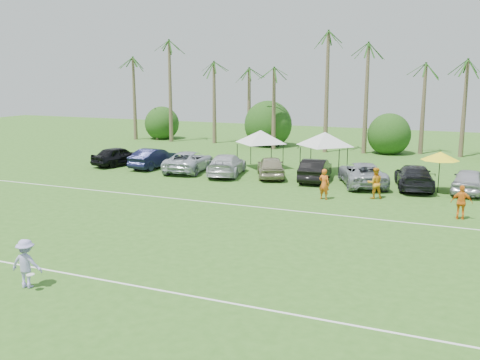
% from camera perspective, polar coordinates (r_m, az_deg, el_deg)
% --- Properties ---
extents(ground, '(120.00, 120.00, 0.00)m').
position_cam_1_polar(ground, '(19.12, -20.74, -11.54)').
color(ground, '#32631D').
rests_on(ground, ground).
extents(field_lines, '(80.00, 12.10, 0.01)m').
position_cam_1_polar(field_lines, '(25.10, -8.03, -5.45)').
color(field_lines, white).
rests_on(field_lines, ground).
extents(palm_tree_0, '(2.40, 2.40, 8.90)m').
position_cam_1_polar(palm_tree_0, '(61.20, -11.46, 11.33)').
color(palm_tree_0, brown).
rests_on(palm_tree_0, ground).
extents(palm_tree_1, '(2.40, 2.40, 9.90)m').
position_cam_1_polar(palm_tree_1, '(58.53, -7.36, 12.32)').
color(palm_tree_1, brown).
rests_on(palm_tree_1, ground).
extents(palm_tree_2, '(2.40, 2.40, 10.90)m').
position_cam_1_polar(palm_tree_2, '(56.20, -2.86, 13.33)').
color(palm_tree_2, brown).
rests_on(palm_tree_2, ground).
extents(palm_tree_3, '(2.40, 2.40, 11.90)m').
position_cam_1_polar(palm_tree_3, '(54.61, 1.02, 14.29)').
color(palm_tree_3, brown).
rests_on(palm_tree_3, ground).
extents(palm_tree_4, '(2.40, 2.40, 8.90)m').
position_cam_1_polar(palm_tree_4, '(53.15, 5.09, 11.55)').
color(palm_tree_4, brown).
rests_on(palm_tree_4, ground).
extents(palm_tree_5, '(2.40, 2.40, 9.90)m').
position_cam_1_polar(palm_tree_5, '(52.06, 9.40, 12.41)').
color(palm_tree_5, brown).
rests_on(palm_tree_5, ground).
extents(palm_tree_6, '(2.40, 2.40, 10.90)m').
position_cam_1_polar(palm_tree_6, '(51.27, 13.89, 13.22)').
color(palm_tree_6, brown).
rests_on(palm_tree_6, ground).
extents(palm_tree_7, '(2.40, 2.40, 11.90)m').
position_cam_1_polar(palm_tree_7, '(50.80, 18.52, 13.96)').
color(palm_tree_7, brown).
rests_on(palm_tree_7, ground).
extents(palm_tree_8, '(2.40, 2.40, 8.90)m').
position_cam_1_polar(palm_tree_8, '(50.51, 24.08, 10.65)').
color(palm_tree_8, brown).
rests_on(palm_tree_8, ground).
extents(bush_tree_0, '(4.00, 4.00, 4.00)m').
position_cam_1_polar(bush_tree_0, '(60.65, -8.37, 6.06)').
color(bush_tree_0, brown).
rests_on(bush_tree_0, ground).
extents(bush_tree_1, '(4.00, 4.00, 4.00)m').
position_cam_1_polar(bush_tree_1, '(55.01, 3.33, 5.63)').
color(bush_tree_1, brown).
rests_on(bush_tree_1, ground).
extents(bush_tree_2, '(4.00, 4.00, 4.00)m').
position_cam_1_polar(bush_tree_2, '(52.20, 15.86, 4.92)').
color(bush_tree_2, brown).
rests_on(bush_tree_2, ground).
extents(sideline_player_a, '(0.73, 0.56, 1.80)m').
position_cam_1_polar(sideline_player_a, '(31.33, 8.96, -0.43)').
color(sideline_player_a, '#DF5D18').
rests_on(sideline_player_a, ground).
extents(sideline_player_b, '(1.09, 0.99, 1.84)m').
position_cam_1_polar(sideline_player_b, '(32.13, 14.20, -0.32)').
color(sideline_player_b, orange).
rests_on(sideline_player_b, ground).
extents(sideline_player_c, '(1.04, 0.48, 1.74)m').
position_cam_1_polar(sideline_player_c, '(28.90, 22.56, -2.22)').
color(sideline_player_c, orange).
rests_on(sideline_player_c, ground).
extents(canopy_tent_left, '(4.23, 4.23, 3.43)m').
position_cam_1_polar(canopy_tent_left, '(41.02, 2.23, 5.32)').
color(canopy_tent_left, black).
rests_on(canopy_tent_left, ground).
extents(canopy_tent_right, '(4.35, 4.35, 3.53)m').
position_cam_1_polar(canopy_tent_right, '(39.46, 9.06, 5.07)').
color(canopy_tent_right, black).
rests_on(canopy_tent_right, ground).
extents(market_umbrella, '(2.28, 2.28, 2.54)m').
position_cam_1_polar(market_umbrella, '(34.65, 20.58, 2.42)').
color(market_umbrella, black).
rests_on(market_umbrella, ground).
extents(frisbee_player, '(1.20, 0.83, 1.70)m').
position_cam_1_polar(frisbee_player, '(19.73, -21.84, -8.27)').
color(frisbee_player, '#A69CDD').
rests_on(frisbee_player, ground).
extents(parked_car_0, '(2.91, 4.78, 1.52)m').
position_cam_1_polar(parked_car_0, '(43.59, -12.85, 2.52)').
color(parked_car_0, black).
rests_on(parked_car_0, ground).
extents(parked_car_1, '(2.00, 4.74, 1.52)m').
position_cam_1_polar(parked_car_1, '(41.94, -9.14, 2.32)').
color(parked_car_1, black).
rests_on(parked_car_1, ground).
extents(parked_car_2, '(3.29, 5.78, 1.52)m').
position_cam_1_polar(parked_car_2, '(40.08, -5.47, 2.00)').
color(parked_car_2, '#ABB1BC').
rests_on(parked_car_2, ground).
extents(parked_car_3, '(3.19, 5.57, 1.52)m').
position_cam_1_polar(parked_car_3, '(38.45, -1.42, 1.65)').
color(parked_car_3, silver).
rests_on(parked_car_3, ground).
extents(parked_car_4, '(3.40, 4.81, 1.52)m').
position_cam_1_polar(parked_car_4, '(37.64, 3.31, 1.43)').
color(parked_car_4, gray).
rests_on(parked_car_4, ground).
extents(parked_car_5, '(2.03, 4.75, 1.52)m').
position_cam_1_polar(parked_car_5, '(36.69, 8.03, 1.08)').
color(parked_car_5, black).
rests_on(parked_car_5, ground).
extents(parked_car_6, '(4.35, 6.02, 1.52)m').
position_cam_1_polar(parked_car_6, '(35.80, 12.91, 0.65)').
color(parked_car_6, '#959AA4').
rests_on(parked_car_6, ground).
extents(parked_car_7, '(3.12, 5.56, 1.52)m').
position_cam_1_polar(parked_car_7, '(35.64, 18.07, 0.33)').
color(parked_car_7, black).
rests_on(parked_car_7, ground).
extents(parked_car_8, '(2.15, 4.60, 1.52)m').
position_cam_1_polar(parked_car_8, '(35.52, 23.23, -0.06)').
color(parked_car_8, '#ABAAB6').
rests_on(parked_car_8, ground).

